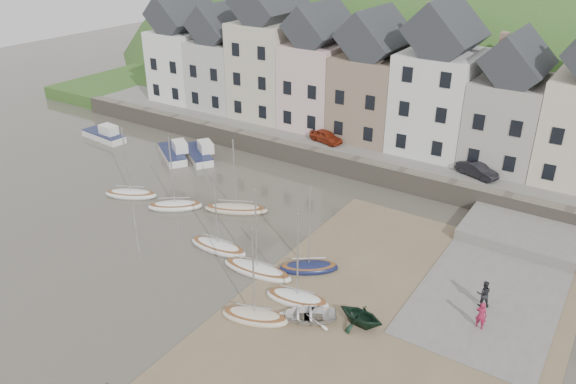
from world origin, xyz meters
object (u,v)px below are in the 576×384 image
Objects in this scene: rowboat_green at (361,315)px; person_red at (481,315)px; person_dark at (484,294)px; car_right at (477,170)px; sailboat_0 at (131,194)px; rowboat_white at (307,314)px; car_left at (326,136)px.

person_red is (5.73, 3.40, 0.21)m from rowboat_green.
person_dark is 15.93m from car_right.
rowboat_white is (20.65, -5.49, 0.14)m from sailboat_0.
rowboat_green is at bearing -132.37° from car_left.
rowboat_white is 3.09m from rowboat_green.
car_left reaches higher than person_dark.
car_left is at bearing -61.82° from person_dark.
sailboat_0 is at bearing 144.23° from car_right.
car_left is at bearing -142.02° from rowboat_green.
sailboat_0 reaches higher than rowboat_white.
rowboat_green is at bearing 22.21° from person_dark.
rowboat_white is at bearing -168.44° from car_right.
sailboat_0 reaches higher than rowboat_green.
sailboat_0 is at bearing -21.44° from person_dark.
sailboat_0 reaches higher than person_red.
rowboat_white is at bearing 15.83° from person_dark.
sailboat_0 is 1.77× the size of car_right.
sailboat_0 is 3.69× the size of person_red.
person_dark is at bearing 139.69° from rowboat_green.
person_red is (29.19, -0.86, 0.71)m from sailboat_0.
person_dark is (-0.45, 2.09, -0.00)m from person_red.
person_red is at bearing 124.27° from rowboat_green.
rowboat_green is at bearing -161.18° from car_right.
rowboat_green is (2.81, 1.23, 0.36)m from rowboat_white.
rowboat_green is 24.99m from car_left.
rowboat_white is 22.12m from car_right.
rowboat_green is 1.56× the size of person_red.
person_red is at bearing -1.68° from sailboat_0.
car_left reaches higher than car_right.
rowboat_green is 20.64m from car_right.
person_red reaches higher than rowboat_green.
rowboat_green is at bearing 80.86° from rowboat_white.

